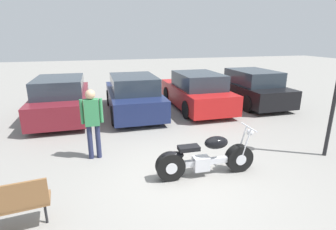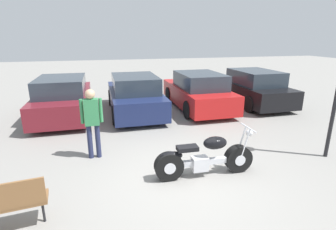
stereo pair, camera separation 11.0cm
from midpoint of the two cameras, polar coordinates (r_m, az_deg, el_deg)
ground_plane at (r=5.71m, az=3.29°, el=-13.76°), size 60.00×60.00×0.00m
motorcycle at (r=5.72m, az=7.45°, el=-9.28°), size 2.19×0.62×1.03m
parked_car_maroon at (r=10.42m, az=-22.44°, el=3.32°), size 1.89×4.40×1.49m
parked_car_navy at (r=10.24m, az=-7.88°, el=4.22°), size 1.89×4.40×1.49m
parked_car_red at (r=10.91m, az=5.88°, el=5.07°), size 1.89×4.40×1.49m
parked_car_black at (r=12.26m, az=17.08°, el=5.71°), size 1.89×4.40×1.49m
person_standing at (r=6.49m, az=-16.64°, el=-0.69°), size 0.52×0.23×1.72m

